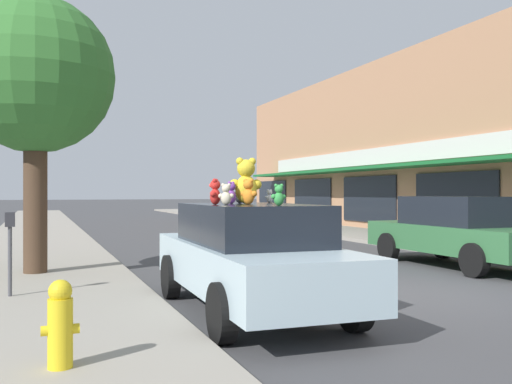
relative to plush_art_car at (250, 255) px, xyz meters
name	(u,v)px	position (x,y,z in m)	size (l,w,h in m)	color
ground_plane	(414,293)	(3.12, 0.47, -0.81)	(260.00, 260.00, 0.00)	#424244
sidewalk_near	(40,317)	(-2.76, 0.47, -0.75)	(3.39, 90.00, 0.12)	gray
plush_art_car	(250,255)	(0.00, 0.00, 0.00)	(1.96, 4.75, 1.53)	#ADC6D1
teddy_bear_giant	(246,181)	(0.09, 0.42, 1.04)	(0.50, 0.31, 0.68)	yellow
teddy_bear_cream	(226,194)	(-0.46, -0.31, 0.85)	(0.22, 0.15, 0.29)	beige
teddy_bear_purple	(231,193)	(-0.18, 0.32, 0.87)	(0.23, 0.22, 0.33)	purple
teddy_bear_white	(269,196)	(0.59, 0.71, 0.82)	(0.16, 0.12, 0.22)	white
teddy_bear_green	(279,195)	(0.02, -0.99, 0.85)	(0.20, 0.12, 0.27)	green
teddy_bear_black	(240,192)	(0.09, 0.71, 0.89)	(0.23, 0.26, 0.37)	black
teddy_bear_red	(215,192)	(-0.55, -0.13, 0.89)	(0.21, 0.26, 0.35)	red
teddy_bear_orange	(248,192)	(-0.11, -0.23, 0.89)	(0.23, 0.25, 0.35)	orange
parked_car_far_center	(456,230)	(6.13, 2.99, 0.01)	(1.85, 4.80, 1.60)	#336B3D
street_tree	(35,77)	(-2.85, 4.43, 3.14)	(3.07, 3.07, 5.41)	#473323
fire_hydrant	(60,324)	(-2.60, -2.14, -0.29)	(0.33, 0.22, 0.79)	yellow
parking_meter	(10,243)	(-3.19, 1.85, 0.12)	(0.14, 0.10, 1.27)	#4C4C51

